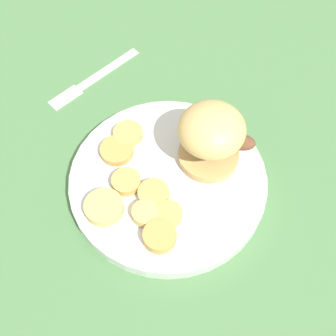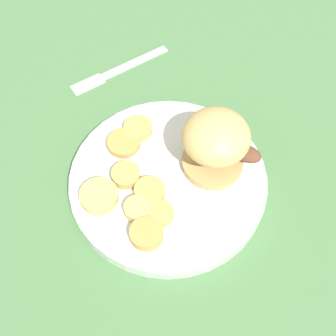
# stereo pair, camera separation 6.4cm
# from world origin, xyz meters

# --- Properties ---
(ground_plane) EXTENTS (4.00, 4.00, 0.00)m
(ground_plane) POSITION_xyz_m (0.00, 0.00, 0.00)
(ground_plane) COLOR #4C7A47
(dinner_plate) EXTENTS (0.28, 0.28, 0.02)m
(dinner_plate) POSITION_xyz_m (0.00, 0.00, 0.01)
(dinner_plate) COLOR silver
(dinner_plate) RESTS_ON ground_plane
(sandwich) EXTENTS (0.10, 0.11, 0.10)m
(sandwich) POSITION_xyz_m (-0.03, -0.06, 0.08)
(sandwich) COLOR tan
(sandwich) RESTS_ON dinner_plate
(potato_round_0) EXTENTS (0.04, 0.04, 0.01)m
(potato_round_0) POSITION_xyz_m (0.04, 0.04, 0.03)
(potato_round_0) COLOR tan
(potato_round_0) RESTS_ON dinner_plate
(potato_round_1) EXTENTS (0.05, 0.05, 0.01)m
(potato_round_1) POSITION_xyz_m (0.09, 0.01, 0.03)
(potato_round_1) COLOR tan
(potato_round_1) RESTS_ON dinner_plate
(potato_round_2) EXTENTS (0.04, 0.04, 0.01)m
(potato_round_2) POSITION_xyz_m (-0.01, 0.07, 0.03)
(potato_round_2) COLOR #DBB766
(potato_round_2) RESTS_ON dinner_plate
(potato_round_3) EXTENTS (0.04, 0.04, 0.02)m
(potato_round_3) POSITION_xyz_m (-0.04, 0.08, 0.03)
(potato_round_3) COLOR tan
(potato_round_3) RESTS_ON dinner_plate
(potato_round_4) EXTENTS (0.04, 0.04, 0.01)m
(potato_round_4) POSITION_xyz_m (-0.04, 0.05, 0.03)
(potato_round_4) COLOR tan
(potato_round_4) RESTS_ON dinner_plate
(potato_round_5) EXTENTS (0.04, 0.04, 0.01)m
(potato_round_5) POSITION_xyz_m (0.09, -0.03, 0.03)
(potato_round_5) COLOR tan
(potato_round_5) RESTS_ON dinner_plate
(potato_round_6) EXTENTS (0.05, 0.05, 0.01)m
(potato_round_6) POSITION_xyz_m (0.04, 0.09, 0.03)
(potato_round_6) COLOR #DBB766
(potato_round_6) RESTS_ON dinner_plate
(potato_round_7) EXTENTS (0.04, 0.04, 0.01)m
(potato_round_7) POSITION_xyz_m (-0.00, 0.04, 0.03)
(potato_round_7) COLOR tan
(potato_round_7) RESTS_ON dinner_plate
(fork) EXTENTS (0.06, 0.18, 0.00)m
(fork) POSITION_xyz_m (0.22, -0.10, 0.00)
(fork) COLOR silver
(fork) RESTS_ON ground_plane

